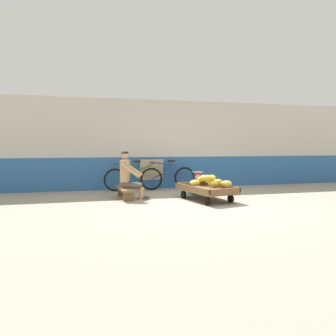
% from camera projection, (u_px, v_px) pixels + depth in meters
% --- Properties ---
extents(ground_plane, '(80.00, 80.00, 0.00)m').
position_uv_depth(ground_plane, '(209.00, 205.00, 6.60)').
color(ground_plane, gray).
extents(back_wall, '(16.00, 0.30, 2.62)m').
position_uv_depth(back_wall, '(173.00, 144.00, 9.46)').
color(back_wall, '#2D609E').
rests_on(back_wall, ground).
extents(banana_cart, '(1.16, 1.60, 0.36)m').
position_uv_depth(banana_cart, '(206.00, 190.00, 7.21)').
color(banana_cart, brown).
rests_on(banana_cart, ground).
extents(banana_pile, '(0.90, 1.21, 0.26)m').
position_uv_depth(banana_pile, '(210.00, 180.00, 7.19)').
color(banana_pile, gold).
rests_on(banana_pile, banana_cart).
extents(low_bench, '(0.38, 1.12, 0.27)m').
position_uv_depth(low_bench, '(125.00, 190.00, 7.46)').
color(low_bench, brown).
rests_on(low_bench, ground).
extents(vendor_seated, '(0.73, 0.59, 1.14)m').
position_uv_depth(vendor_seated, '(129.00, 175.00, 7.43)').
color(vendor_seated, tan).
rests_on(vendor_seated, ground).
extents(plastic_crate, '(0.36, 0.28, 0.30)m').
position_uv_depth(plastic_crate, '(197.00, 188.00, 8.19)').
color(plastic_crate, '#19847F').
rests_on(plastic_crate, ground).
extents(weighing_scale, '(0.30, 0.30, 0.29)m').
position_uv_depth(weighing_scale, '(197.00, 177.00, 8.17)').
color(weighing_scale, '#28282D').
rests_on(weighing_scale, plastic_crate).
extents(bicycle_near_left, '(1.66, 0.48, 0.86)m').
position_uv_depth(bicycle_near_left, '(133.00, 178.00, 8.75)').
color(bicycle_near_left, black).
rests_on(bicycle_near_left, ground).
extents(bicycle_far_left, '(1.66, 0.48, 0.86)m').
position_uv_depth(bicycle_far_left, '(168.00, 177.00, 9.06)').
color(bicycle_far_left, black).
rests_on(bicycle_far_left, ground).
extents(sign_board, '(0.70, 0.25, 0.88)m').
position_uv_depth(sign_board, '(151.00, 174.00, 9.18)').
color(sign_board, '#C6B289').
rests_on(sign_board, ground).
extents(shopping_bag, '(0.18, 0.12, 0.24)m').
position_uv_depth(shopping_bag, '(205.00, 191.00, 7.84)').
color(shopping_bag, silver).
rests_on(shopping_bag, ground).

